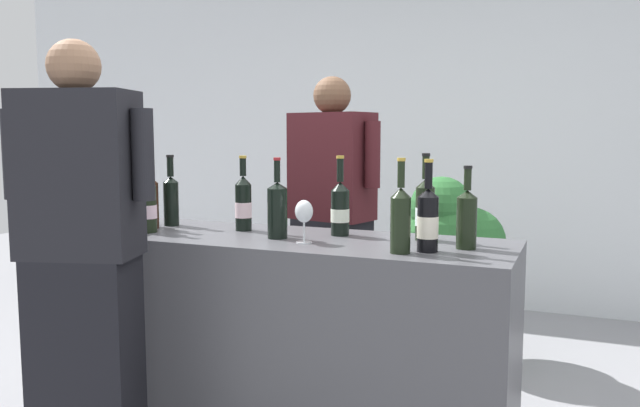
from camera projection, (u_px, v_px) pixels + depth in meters
name	position (u px, v px, depth m)	size (l,w,h in m)	color
wall_back	(423.00, 127.00, 5.04)	(8.00, 0.10, 2.80)	silver
counter	(281.00, 339.00, 2.76)	(1.97, 0.61, 0.91)	#4C4C51
wine_bottle_0	(425.00, 209.00, 2.60)	(0.08, 0.08, 0.36)	black
wine_bottle_1	(243.00, 203.00, 2.86)	(0.08, 0.08, 0.34)	black
wine_bottle_2	(150.00, 200.00, 2.92)	(0.08, 0.08, 0.34)	black
wine_bottle_3	(340.00, 208.00, 2.72)	(0.08, 0.08, 0.34)	black
wine_bottle_4	(401.00, 218.00, 2.32)	(0.07, 0.07, 0.35)	black
wine_bottle_5	(141.00, 203.00, 3.00)	(0.08, 0.08, 0.30)	black
wine_bottle_6	(467.00, 217.00, 2.41)	(0.08, 0.08, 0.32)	black
wine_bottle_7	(147.00, 205.00, 2.81)	(0.08, 0.08, 0.33)	black
wine_bottle_8	(428.00, 220.00, 2.35)	(0.08, 0.08, 0.35)	black
wine_bottle_9	(171.00, 198.00, 3.02)	(0.07, 0.07, 0.34)	black
wine_bottle_10	(277.00, 209.00, 2.65)	(0.08, 0.08, 0.34)	black
wine_glass	(304.00, 213.00, 2.54)	(0.07, 0.07, 0.17)	silver
ice_bucket	(98.00, 209.00, 2.85)	(0.25, 0.25, 0.20)	silver
person_server	(332.00, 236.00, 3.37)	(0.57, 0.34, 1.64)	black
person_guest	(83.00, 275.00, 2.35)	(0.55, 0.35, 1.68)	black
potted_shrub	(448.00, 240.00, 3.75)	(0.62, 0.62, 1.10)	brown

